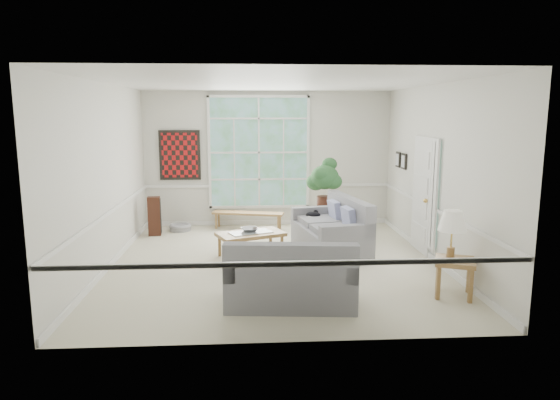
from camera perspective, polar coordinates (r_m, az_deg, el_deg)
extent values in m
cube|color=beige|center=(8.57, -0.59, -7.21)|extent=(5.50, 6.00, 0.01)
cube|color=white|center=(8.20, -0.63, 13.29)|extent=(5.50, 6.00, 0.02)
cube|color=silver|center=(11.23, -1.40, 4.71)|extent=(5.50, 0.02, 3.00)
cube|color=silver|center=(5.29, 1.06, -1.15)|extent=(5.50, 0.02, 3.00)
cube|color=silver|center=(8.56, -19.33, 2.54)|extent=(0.02, 6.00, 3.00)
cube|color=silver|center=(8.83, 17.54, 2.84)|extent=(0.02, 6.00, 3.00)
cube|color=white|center=(11.17, -2.42, 5.45)|extent=(2.30, 0.08, 2.40)
cube|color=white|center=(9.43, 15.88, 0.58)|extent=(0.08, 0.90, 2.10)
cube|color=white|center=(8.83, 17.25, 0.56)|extent=(0.08, 0.26, 1.90)
cube|color=#631010|center=(11.27, -11.38, 5.05)|extent=(0.90, 0.06, 1.10)
cube|color=black|center=(10.45, 13.93, 4.31)|extent=(0.04, 0.26, 0.32)
cube|color=black|center=(10.83, 13.30, 4.52)|extent=(0.04, 0.26, 0.32)
cube|color=gray|center=(9.11, 5.72, -2.92)|extent=(1.28, 2.00, 1.00)
cube|color=gray|center=(6.66, 1.24, -8.09)|extent=(1.76, 1.02, 0.92)
cube|color=olive|center=(8.92, -3.36, -5.07)|extent=(1.30, 1.02, 0.43)
imported|color=gray|center=(8.92, -3.50, -3.35)|extent=(0.45, 0.45, 0.09)
cube|color=olive|center=(11.00, -3.69, -2.36)|extent=(1.60, 0.66, 0.37)
cube|color=olive|center=(10.56, 5.37, -2.43)|extent=(0.62, 0.62, 0.53)
cube|color=olive|center=(7.40, 19.26, -8.38)|extent=(0.67, 0.67, 0.53)
cylinder|color=gray|center=(11.06, -11.32, -3.08)|extent=(0.48, 0.48, 0.14)
cube|color=#361910|center=(10.68, -14.17, -1.80)|extent=(0.27, 0.22, 0.81)
ellipsoid|color=black|center=(9.66, 3.80, -1.67)|extent=(0.31, 0.24, 0.14)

